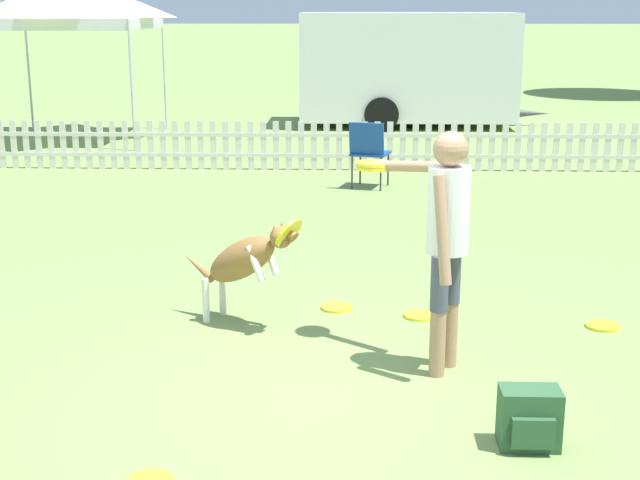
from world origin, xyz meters
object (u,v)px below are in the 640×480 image
(backpack_on_grass, at_px, (529,419))
(folding_chair_center, at_px, (369,148))
(handler_person, at_px, (443,223))
(canopy_tent_main, at_px, (71,1))
(frisbee_near_dog, at_px, (420,315))
(frisbee_near_handler, at_px, (602,326))
(equipment_trailer, at_px, (407,66))
(frisbee_midfield, at_px, (337,307))
(leaping_dog, at_px, (245,259))

(backpack_on_grass, relative_size, folding_chair_center, 0.38)
(handler_person, distance_m, canopy_tent_main, 12.26)
(frisbee_near_dog, bearing_deg, handler_person, -87.43)
(frisbee_near_handler, distance_m, canopy_tent_main, 12.41)
(handler_person, xyz_separation_m, equipment_trailer, (0.55, 12.98, 0.18))
(folding_chair_center, bearing_deg, handler_person, 109.96)
(frisbee_near_dog, bearing_deg, folding_chair_center, 93.50)
(frisbee_near_handler, height_order, backpack_on_grass, backpack_on_grass)
(backpack_on_grass, bearing_deg, equipment_trailer, 89.41)
(frisbee_near_dog, xyz_separation_m, equipment_trailer, (0.60, 11.92, 1.20))
(frisbee_midfield, distance_m, folding_chair_center, 5.05)
(frisbee_near_dog, bearing_deg, frisbee_midfield, 165.25)
(frisbee_near_dog, relative_size, canopy_tent_main, 0.09)
(frisbee_near_handler, bearing_deg, canopy_tent_main, 125.47)
(handler_person, distance_m, leaping_dog, 1.71)
(folding_chair_center, bearing_deg, frisbee_near_handler, 124.40)
(handler_person, height_order, leaping_dog, handler_person)
(handler_person, height_order, frisbee_near_dog, handler_person)
(handler_person, bearing_deg, frisbee_midfield, 60.35)
(frisbee_near_dog, distance_m, backpack_on_grass, 2.22)
(frisbee_midfield, relative_size, backpack_on_grass, 0.74)
(folding_chair_center, bearing_deg, equipment_trailer, -81.12)
(handler_person, bearing_deg, frisbee_near_handler, -27.51)
(frisbee_near_handler, distance_m, folding_chair_center, 5.67)
(frisbee_midfield, height_order, folding_chair_center, folding_chair_center)
(frisbee_near_handler, xyz_separation_m, frisbee_midfield, (-2.08, 0.37, 0.00))
(frisbee_midfield, distance_m, backpack_on_grass, 2.60)
(folding_chair_center, xyz_separation_m, canopy_tent_main, (-5.33, 4.52, 1.95))
(frisbee_near_handler, relative_size, backpack_on_grass, 0.74)
(frisbee_midfield, bearing_deg, backpack_on_grass, -64.39)
(leaping_dog, bearing_deg, frisbee_near_handler, 121.08)
(backpack_on_grass, bearing_deg, frisbee_near_dog, 101.78)
(leaping_dog, distance_m, frisbee_near_handler, 2.83)
(leaping_dog, height_order, canopy_tent_main, canopy_tent_main)
(leaping_dog, height_order, frisbee_near_handler, leaping_dog)
(frisbee_midfield, height_order, equipment_trailer, equipment_trailer)
(folding_chair_center, relative_size, canopy_tent_main, 0.31)
(handler_person, bearing_deg, leaping_dog, 90.30)
(handler_person, relative_size, frisbee_near_handler, 6.39)
(handler_person, distance_m, frisbee_near_handler, 1.91)
(frisbee_near_dog, xyz_separation_m, backpack_on_grass, (0.45, -2.17, 0.16))
(frisbee_near_handler, relative_size, canopy_tent_main, 0.09)
(folding_chair_center, distance_m, equipment_trailer, 6.83)
(handler_person, xyz_separation_m, leaping_dog, (-1.42, 0.81, -0.49))
(frisbee_midfield, xyz_separation_m, canopy_tent_main, (-4.97, 9.53, 2.49))
(frisbee_near_handler, distance_m, backpack_on_grass, 2.20)
(equipment_trailer, bearing_deg, folding_chair_center, -97.41)
(frisbee_near_dog, bearing_deg, canopy_tent_main, 120.18)
(folding_chair_center, bearing_deg, leaping_dog, 95.56)
(backpack_on_grass, xyz_separation_m, canopy_tent_main, (-6.10, 11.87, 2.33))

